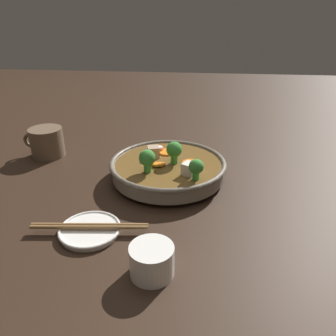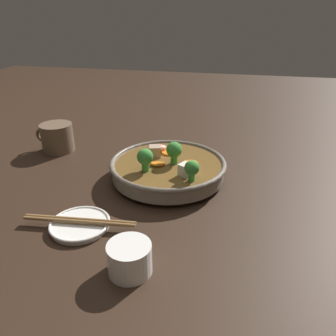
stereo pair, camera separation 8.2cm
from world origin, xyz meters
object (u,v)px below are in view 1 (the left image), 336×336
Objects in this scene: tea_cup at (152,260)px; dark_mug at (47,142)px; stirfry_bowl at (168,167)px; side_saucer at (90,230)px; chopsticks_pair at (89,226)px.

tea_cup is 0.58m from dark_mug.
side_saucer is at bearing 61.67° from stirfry_bowl.
side_saucer is at bearing 124.67° from dark_mug.
chopsticks_pair is (-0.24, 0.34, -0.03)m from dark_mug.
tea_cup is (-0.01, 0.33, -0.01)m from stirfry_bowl.
side_saucer is 1.63× the size of tea_cup.
dark_mug reaches higher than side_saucer.
dark_mug is at bearing -55.33° from side_saucer.
tea_cup is at bearing 145.65° from side_saucer.
stirfry_bowl is at bearing -118.33° from chopsticks_pair.
stirfry_bowl is 0.38m from dark_mug.
stirfry_bowl is 3.95× the size of tea_cup.
side_saucer is 0.42m from dark_mug.
chopsticks_pair reaches higher than side_saucer.
side_saucer is at bearing 0.00° from chopsticks_pair.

